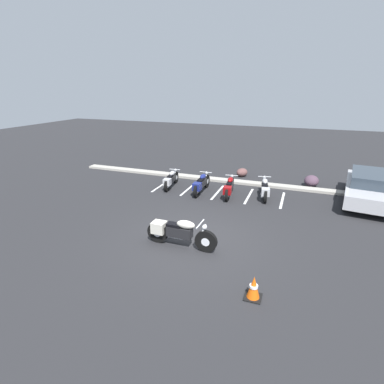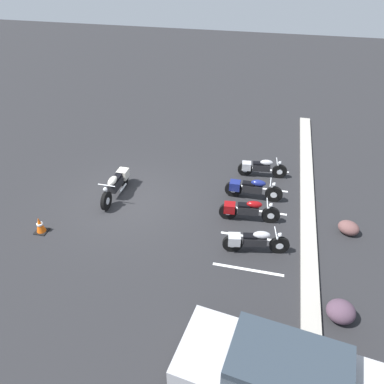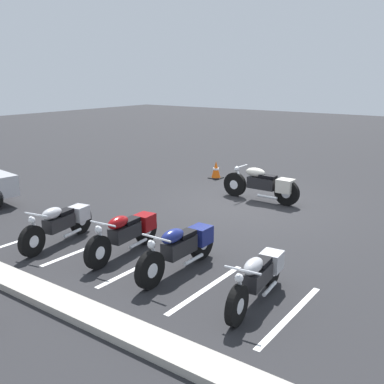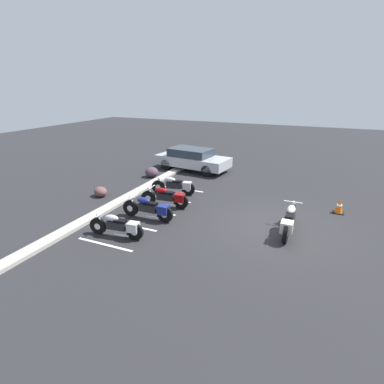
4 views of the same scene
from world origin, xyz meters
name	(u,v)px [view 2 (image 2 of 4)]	position (x,y,z in m)	size (l,w,h in m)	color
ground	(129,201)	(0.00, 0.00, 0.00)	(60.00, 60.00, 0.00)	#262628
motorcycle_cream_featured	(116,184)	(-0.30, -0.56, 0.48)	(2.30, 0.65, 0.90)	black
parked_bike_0	(260,168)	(-2.82, 4.55, 0.41)	(0.57, 1.97, 0.77)	black
parked_bike_1	(251,188)	(-1.19, 4.35, 0.44)	(0.60, 2.12, 0.84)	black
parked_bike_2	(246,210)	(0.14, 4.34, 0.43)	(0.59, 2.07, 0.82)	black
parked_bike_3	(253,241)	(1.65, 4.71, 0.43)	(0.70, 2.04, 0.81)	black
car_silver	(281,374)	(5.86, 5.69, 0.68)	(2.35, 4.50, 1.29)	black
concrete_curb	(308,225)	(0.00, 6.44, 0.06)	(18.00, 0.50, 0.12)	#A8A399
landscape_rock_0	(341,312)	(3.61, 7.14, 0.28)	(0.73, 0.69, 0.56)	#4F3A49
landscape_rock_1	(349,228)	(0.05, 7.70, 0.22)	(0.68, 0.55, 0.45)	brown
traffic_cone	(40,225)	(2.31, -2.19, 0.27)	(0.40, 0.40, 0.58)	black
stall_line_0	(263,169)	(-3.42, 4.68, 0.00)	(0.10, 2.10, 0.00)	white
stall_line_1	(260,188)	(-1.95, 4.68, 0.00)	(0.10, 2.10, 0.00)	white
stall_line_2	(257,211)	(-0.49, 4.68, 0.00)	(0.10, 2.10, 0.00)	white
stall_line_3	(253,237)	(0.98, 4.68, 0.00)	(0.10, 2.10, 0.00)	white
stall_line_4	(248,270)	(2.44, 4.68, 0.00)	(0.10, 2.10, 0.00)	white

